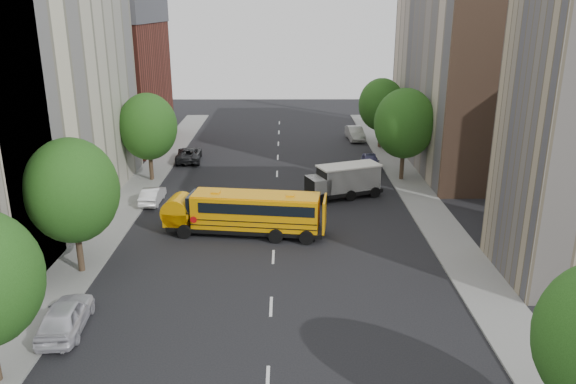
{
  "coord_description": "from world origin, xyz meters",
  "views": [
    {
      "loc": [
        0.72,
        -33.38,
        14.55
      ],
      "look_at": [
        0.93,
        2.0,
        2.87
      ],
      "focal_mm": 35.0,
      "sensor_mm": 36.0,
      "label": 1
    }
  ],
  "objects_px": {
    "safari_truck": "(344,181)",
    "parked_car_0": "(65,316)",
    "street_tree_2": "(148,127)",
    "parked_car_5": "(355,133)",
    "street_tree_1": "(72,191)",
    "parked_car_2": "(189,154)",
    "school_bus": "(244,211)",
    "parked_car_1": "(152,195)",
    "parked_car_4": "(370,161)",
    "street_tree_4": "(405,124)",
    "street_tree_5": "(381,105)"
  },
  "relations": [
    {
      "from": "parked_car_1",
      "to": "safari_truck",
      "type": "bearing_deg",
      "value": -174.42
    },
    {
      "from": "school_bus",
      "to": "parked_car_0",
      "type": "xyz_separation_m",
      "value": [
        -7.61,
        -11.85,
        -0.87
      ]
    },
    {
      "from": "street_tree_4",
      "to": "parked_car_4",
      "type": "distance_m",
      "value": 6.23
    },
    {
      "from": "street_tree_5",
      "to": "parked_car_0",
      "type": "relative_size",
      "value": 1.65
    },
    {
      "from": "street_tree_2",
      "to": "parked_car_2",
      "type": "distance_m",
      "value": 8.08
    },
    {
      "from": "street_tree_1",
      "to": "parked_car_5",
      "type": "xyz_separation_m",
      "value": [
        19.8,
        33.87,
        -4.18
      ]
    },
    {
      "from": "safari_truck",
      "to": "parked_car_2",
      "type": "relative_size",
      "value": 1.29
    },
    {
      "from": "street_tree_1",
      "to": "parked_car_2",
      "type": "bearing_deg",
      "value": 84.89
    },
    {
      "from": "street_tree_4",
      "to": "parked_car_0",
      "type": "relative_size",
      "value": 1.78
    },
    {
      "from": "parked_car_5",
      "to": "parked_car_1",
      "type": "bearing_deg",
      "value": -134.69
    },
    {
      "from": "street_tree_5",
      "to": "parked_car_4",
      "type": "distance_m",
      "value": 9.36
    },
    {
      "from": "parked_car_0",
      "to": "parked_car_5",
      "type": "xyz_separation_m",
      "value": [
        18.4,
        40.04,
        -0.01
      ]
    },
    {
      "from": "school_bus",
      "to": "parked_car_5",
      "type": "height_order",
      "value": "school_bus"
    },
    {
      "from": "street_tree_4",
      "to": "safari_truck",
      "type": "xyz_separation_m",
      "value": [
        -5.59,
        -4.7,
        -3.67
      ]
    },
    {
      "from": "street_tree_1",
      "to": "safari_truck",
      "type": "height_order",
      "value": "street_tree_1"
    },
    {
      "from": "parked_car_0",
      "to": "parked_car_2",
      "type": "distance_m",
      "value": 30.78
    },
    {
      "from": "street_tree_2",
      "to": "safari_truck",
      "type": "relative_size",
      "value": 1.17
    },
    {
      "from": "parked_car_0",
      "to": "parked_car_1",
      "type": "relative_size",
      "value": 1.18
    },
    {
      "from": "safari_truck",
      "to": "parked_car_0",
      "type": "height_order",
      "value": "safari_truck"
    },
    {
      "from": "parked_car_5",
      "to": "street_tree_4",
      "type": "bearing_deg",
      "value": -86.65
    },
    {
      "from": "parked_car_4",
      "to": "street_tree_2",
      "type": "bearing_deg",
      "value": -164.82
    },
    {
      "from": "school_bus",
      "to": "parked_car_5",
      "type": "distance_m",
      "value": 30.2
    },
    {
      "from": "safari_truck",
      "to": "parked_car_4",
      "type": "xyz_separation_m",
      "value": [
        3.39,
        8.54,
        -0.72
      ]
    },
    {
      "from": "safari_truck",
      "to": "parked_car_0",
      "type": "xyz_separation_m",
      "value": [
        -15.01,
        -19.48,
        -0.63
      ]
    },
    {
      "from": "safari_truck",
      "to": "parked_car_0",
      "type": "distance_m",
      "value": 24.6
    },
    {
      "from": "parked_car_2",
      "to": "parked_car_4",
      "type": "bearing_deg",
      "value": 166.27
    },
    {
      "from": "parked_car_4",
      "to": "parked_car_5",
      "type": "relative_size",
      "value": 0.87
    },
    {
      "from": "street_tree_5",
      "to": "parked_car_0",
      "type": "bearing_deg",
      "value": -119.66
    },
    {
      "from": "street_tree_2",
      "to": "parked_car_0",
      "type": "xyz_separation_m",
      "value": [
        1.4,
        -24.18,
        -4.05
      ]
    },
    {
      "from": "street_tree_5",
      "to": "parked_car_4",
      "type": "xyz_separation_m",
      "value": [
        -2.2,
        -8.16,
        -4.01
      ]
    },
    {
      "from": "school_bus",
      "to": "parked_car_4",
      "type": "distance_m",
      "value": 19.46
    },
    {
      "from": "parked_car_5",
      "to": "parked_car_2",
      "type": "bearing_deg",
      "value": -156.76
    },
    {
      "from": "street_tree_5",
      "to": "school_bus",
      "type": "xyz_separation_m",
      "value": [
        -12.99,
        -24.33,
        -3.06
      ]
    },
    {
      "from": "street_tree_4",
      "to": "street_tree_5",
      "type": "distance_m",
      "value": 12.01
    },
    {
      "from": "safari_truck",
      "to": "parked_car_2",
      "type": "height_order",
      "value": "safari_truck"
    },
    {
      "from": "street_tree_2",
      "to": "parked_car_0",
      "type": "bearing_deg",
      "value": -86.69
    },
    {
      "from": "school_bus",
      "to": "parked_car_1",
      "type": "height_order",
      "value": "school_bus"
    },
    {
      "from": "parked_car_0",
      "to": "street_tree_4",
      "type": "bearing_deg",
      "value": -134.7
    },
    {
      "from": "parked_car_0",
      "to": "parked_car_2",
      "type": "relative_size",
      "value": 0.9
    },
    {
      "from": "street_tree_2",
      "to": "street_tree_5",
      "type": "bearing_deg",
      "value": 28.61
    },
    {
      "from": "street_tree_1",
      "to": "school_bus",
      "type": "xyz_separation_m",
      "value": [
        9.01,
        5.67,
        -3.31
      ]
    },
    {
      "from": "street_tree_1",
      "to": "parked_car_5",
      "type": "relative_size",
      "value": 1.7
    },
    {
      "from": "parked_car_0",
      "to": "parked_car_2",
      "type": "xyz_separation_m",
      "value": [
        0.8,
        30.77,
        -0.07
      ]
    },
    {
      "from": "street_tree_2",
      "to": "street_tree_5",
      "type": "height_order",
      "value": "street_tree_2"
    },
    {
      "from": "street_tree_5",
      "to": "parked_car_4",
      "type": "relative_size",
      "value": 1.85
    },
    {
      "from": "parked_car_5",
      "to": "parked_car_0",
      "type": "bearing_deg",
      "value": -119.22
    },
    {
      "from": "street_tree_5",
      "to": "street_tree_1",
      "type": "bearing_deg",
      "value": -126.25
    },
    {
      "from": "street_tree_2",
      "to": "parked_car_5",
      "type": "relative_size",
      "value": 1.66
    },
    {
      "from": "parked_car_0",
      "to": "street_tree_1",
      "type": "bearing_deg",
      "value": -81.5
    },
    {
      "from": "school_bus",
      "to": "parked_car_1",
      "type": "bearing_deg",
      "value": 147.64
    }
  ]
}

